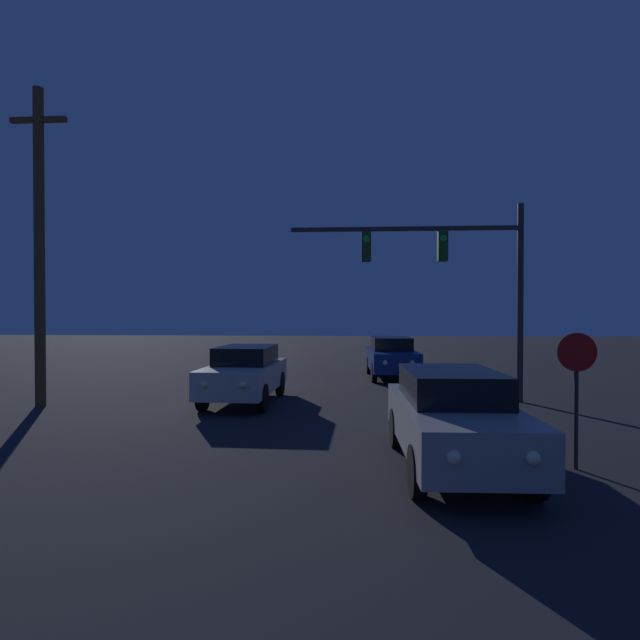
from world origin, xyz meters
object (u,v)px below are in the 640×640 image
at_px(car_near, 453,417).
at_px(car_mid, 245,373).
at_px(stop_sign, 577,376).
at_px(utility_pole, 39,242).
at_px(car_far, 391,356).
at_px(traffic_signal_mast, 455,267).

bearing_deg(car_near, car_mid, -52.08).
bearing_deg(car_mid, stop_sign, 141.30).
bearing_deg(utility_pole, stop_sign, -21.30).
height_order(car_mid, utility_pole, utility_pole).
relative_size(car_far, stop_sign, 1.96).
xyz_separation_m(car_near, traffic_signal_mast, (1.31, 6.41, 3.08)).
xyz_separation_m(car_mid, traffic_signal_mast, (6.10, 0.56, 3.08)).
bearing_deg(utility_pole, traffic_signal_mast, 7.53).
relative_size(car_mid, traffic_signal_mast, 0.65).
distance_m(car_near, traffic_signal_mast, 7.23).
distance_m(car_mid, traffic_signal_mast, 6.85).
bearing_deg(traffic_signal_mast, stop_sign, -83.64).
bearing_deg(car_mid, car_far, -127.11).
height_order(car_near, traffic_signal_mast, traffic_signal_mast).
distance_m(car_near, car_far, 11.66).
xyz_separation_m(car_far, traffic_signal_mast, (1.43, -5.25, 3.08)).
relative_size(car_near, stop_sign, 1.95).
relative_size(traffic_signal_mast, utility_pole, 0.77).
height_order(car_mid, traffic_signal_mast, traffic_signal_mast).
bearing_deg(car_near, car_far, -90.79).
height_order(car_mid, car_far, same).
xyz_separation_m(car_mid, car_far, (4.67, 5.80, 0.00)).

